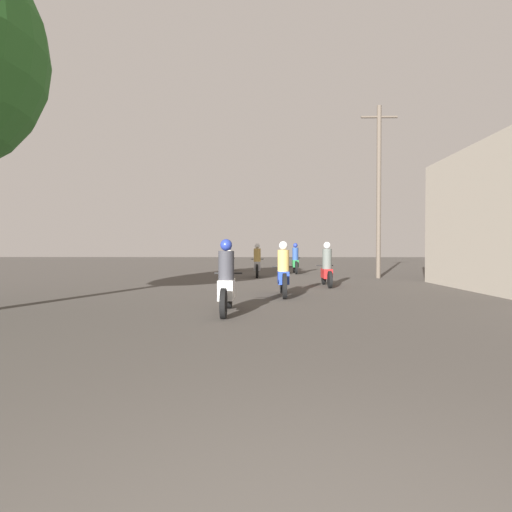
{
  "coord_description": "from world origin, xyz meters",
  "views": [
    {
      "loc": [
        -0.28,
        -0.97,
        1.32
      ],
      "look_at": [
        -0.6,
        17.03,
        0.98
      ],
      "focal_mm": 28.0,
      "sensor_mm": 36.0,
      "label": 1
    }
  ],
  "objects": [
    {
      "name": "motorcycle_orange",
      "position": [
        -2.3,
        22.77,
        0.6
      ],
      "size": [
        0.6,
        1.88,
        1.47
      ],
      "rotation": [
        0.0,
        0.0,
        0.03
      ],
      "color": "black",
      "rests_on": "ground_plane"
    },
    {
      "name": "motorcycle_silver",
      "position": [
        -0.55,
        17.49,
        0.63
      ],
      "size": [
        0.6,
        1.89,
        1.57
      ],
      "rotation": [
        0.0,
        0.0,
        0.04
      ],
      "color": "black",
      "rests_on": "ground_plane"
    },
    {
      "name": "motorcycle_red",
      "position": [
        1.95,
        12.98,
        0.62
      ],
      "size": [
        0.6,
        1.93,
        1.55
      ],
      "rotation": [
        0.0,
        0.0,
        -0.11
      ],
      "color": "black",
      "rests_on": "ground_plane"
    },
    {
      "name": "motorcycle_white",
      "position": [
        -1.03,
        7.14,
        0.61
      ],
      "size": [
        0.6,
        1.89,
        1.52
      ],
      "rotation": [
        0.0,
        0.0,
        0.12
      ],
      "color": "black",
      "rests_on": "ground_plane"
    },
    {
      "name": "utility_pole_far",
      "position": [
        4.87,
        16.92,
        3.99
      ],
      "size": [
        1.6,
        0.2,
        7.66
      ],
      "color": "#4C4238",
      "rests_on": "ground_plane"
    },
    {
      "name": "motorcycle_green",
      "position": [
        1.43,
        20.19,
        0.64
      ],
      "size": [
        0.6,
        2.03,
        1.61
      ],
      "rotation": [
        0.0,
        0.0,
        -0.01
      ],
      "color": "black",
      "rests_on": "ground_plane"
    },
    {
      "name": "motorcycle_blue",
      "position": [
        0.28,
        10.18,
        0.61
      ],
      "size": [
        0.6,
        2.18,
        1.52
      ],
      "rotation": [
        0.0,
        0.0,
        -0.15
      ],
      "color": "black",
      "rests_on": "ground_plane"
    }
  ]
}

